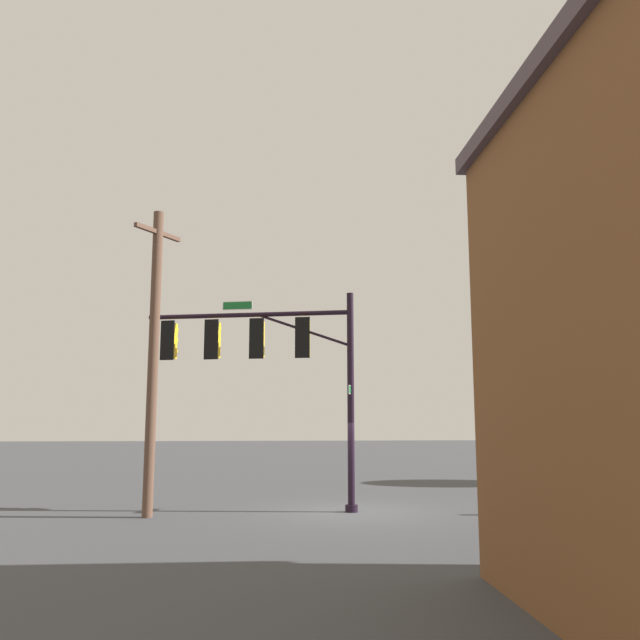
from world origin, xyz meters
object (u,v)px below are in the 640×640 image
(signal_pole_assembly, at_px, (264,352))
(utility_pole, at_px, (153,355))
(fire_hydrant, at_px, (509,500))
(tree_near, at_px, (598,389))

(signal_pole_assembly, xyz_separation_m, utility_pole, (3.04, 1.28, -0.23))
(fire_hydrant, bearing_deg, signal_pole_assembly, -12.85)
(fire_hydrant, height_order, tree_near, tree_near)
(tree_near, bearing_deg, fire_hydrant, 49.72)
(fire_hydrant, relative_size, tree_near, 0.15)
(fire_hydrant, xyz_separation_m, tree_near, (-6.92, -8.17, 3.43))
(signal_pole_assembly, distance_m, utility_pole, 3.31)
(utility_pole, xyz_separation_m, tree_near, (-16.78, -7.89, -0.53))
(utility_pole, xyz_separation_m, fire_hydrant, (-9.86, 0.28, -3.96))
(utility_pole, height_order, fire_hydrant, utility_pole)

